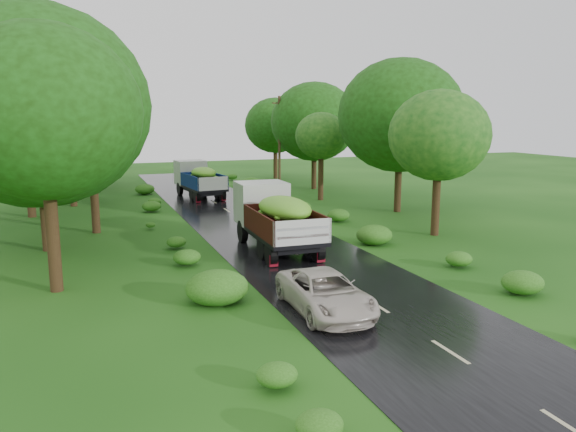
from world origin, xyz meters
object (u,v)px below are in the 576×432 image
truck_far (198,178)px  utility_pole (279,143)px  car (325,293)px  truck_near (274,214)px

truck_far → utility_pole: bearing=4.4°
truck_far → car: size_ratio=1.44×
truck_near → car: (-1.31, -8.78, -1.01)m
truck_near → car: bearing=-97.1°
truck_near → truck_far: size_ratio=1.07×
truck_far → utility_pole: (7.10, 1.35, 2.47)m
truck_near → utility_pole: (7.13, 19.28, 2.33)m
truck_near → utility_pole: bearing=71.1°
car → truck_far: bearing=88.6°
truck_near → car: truck_near is taller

